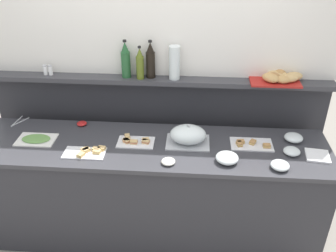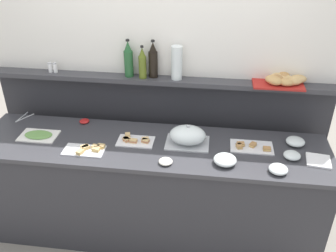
{
  "view_description": "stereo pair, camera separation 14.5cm",
  "coord_description": "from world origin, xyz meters",
  "px_view_note": "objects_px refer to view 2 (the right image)",
  "views": [
    {
      "loc": [
        0.31,
        -2.43,
        2.54
      ],
      "look_at": [
        0.12,
        0.1,
        1.06
      ],
      "focal_mm": 39.86,
      "sensor_mm": 36.0,
      "label": 1
    },
    {
      "loc": [
        0.46,
        -2.41,
        2.54
      ],
      "look_at": [
        0.12,
        0.1,
        1.06
      ],
      "focal_mm": 39.86,
      "sensor_mm": 36.0,
      "label": 2
    }
  ],
  "objects_px": {
    "wine_bottle_green": "(129,60)",
    "sandwich_platter_side": "(87,149)",
    "olive_oil_bottle": "(142,64)",
    "cold_cuts_platter": "(39,135)",
    "glass_bowl_medium": "(292,156)",
    "napkin_stack": "(318,161)",
    "pepper_shaker": "(55,68)",
    "glass_bowl_large": "(278,169)",
    "condiment_bowl_red": "(84,121)",
    "sandwich_platter_rear": "(135,140)",
    "bread_basket": "(282,80)",
    "salt_shaker": "(50,67)",
    "glass_bowl_extra": "(295,142)",
    "serving_cloche": "(188,136)",
    "serving_tongs": "(23,118)",
    "wine_bottle_dark": "(153,61)",
    "glass_bowl_small": "(225,160)",
    "condiment_bowl_cream": "(166,161)",
    "sandwich_platter_front": "(251,147)",
    "water_carafe": "(177,63)"
  },
  "relations": [
    {
      "from": "glass_bowl_small",
      "to": "wine_bottle_green",
      "type": "relative_size",
      "value": 0.53
    },
    {
      "from": "serving_tongs",
      "to": "pepper_shaker",
      "type": "height_order",
      "value": "pepper_shaker"
    },
    {
      "from": "serving_tongs",
      "to": "wine_bottle_dark",
      "type": "bearing_deg",
      "value": 9.02
    },
    {
      "from": "pepper_shaker",
      "to": "bread_basket",
      "type": "bearing_deg",
      "value": 0.04
    },
    {
      "from": "wine_bottle_green",
      "to": "pepper_shaker",
      "type": "relative_size",
      "value": 3.63
    },
    {
      "from": "sandwich_platter_rear",
      "to": "glass_bowl_extra",
      "type": "bearing_deg",
      "value": 5.78
    },
    {
      "from": "bread_basket",
      "to": "sandwich_platter_front",
      "type": "bearing_deg",
      "value": -120.19
    },
    {
      "from": "napkin_stack",
      "to": "sandwich_platter_front",
      "type": "bearing_deg",
      "value": 165.83
    },
    {
      "from": "glass_bowl_small",
      "to": "condiment_bowl_cream",
      "type": "distance_m",
      "value": 0.43
    },
    {
      "from": "glass_bowl_small",
      "to": "wine_bottle_green",
      "type": "bearing_deg",
      "value": 143.09
    },
    {
      "from": "glass_bowl_small",
      "to": "wine_bottle_dark",
      "type": "relative_size",
      "value": 0.53
    },
    {
      "from": "cold_cuts_platter",
      "to": "glass_bowl_medium",
      "type": "xyz_separation_m",
      "value": [
        2.0,
        -0.04,
        0.01
      ]
    },
    {
      "from": "glass_bowl_large",
      "to": "condiment_bowl_red",
      "type": "xyz_separation_m",
      "value": [
        -1.58,
        0.5,
        -0.01
      ]
    },
    {
      "from": "serving_cloche",
      "to": "salt_shaker",
      "type": "height_order",
      "value": "salt_shaker"
    },
    {
      "from": "olive_oil_bottle",
      "to": "water_carafe",
      "type": "bearing_deg",
      "value": 3.47
    },
    {
      "from": "sandwich_platter_side",
      "to": "serving_tongs",
      "type": "height_order",
      "value": "sandwich_platter_side"
    },
    {
      "from": "condiment_bowl_cream",
      "to": "wine_bottle_dark",
      "type": "relative_size",
      "value": 0.32
    },
    {
      "from": "sandwich_platter_rear",
      "to": "glass_bowl_large",
      "type": "bearing_deg",
      "value": -13.27
    },
    {
      "from": "glass_bowl_large",
      "to": "bread_basket",
      "type": "xyz_separation_m",
      "value": [
        0.05,
        0.67,
        0.4
      ]
    },
    {
      "from": "cold_cuts_platter",
      "to": "water_carafe",
      "type": "distance_m",
      "value": 1.27
    },
    {
      "from": "wine_bottle_dark",
      "to": "cold_cuts_platter",
      "type": "bearing_deg",
      "value": -152.74
    },
    {
      "from": "sandwich_platter_front",
      "to": "glass_bowl_medium",
      "type": "bearing_deg",
      "value": -18.97
    },
    {
      "from": "pepper_shaker",
      "to": "bread_basket",
      "type": "distance_m",
      "value": 1.9
    },
    {
      "from": "glass_bowl_medium",
      "to": "napkin_stack",
      "type": "bearing_deg",
      "value": -6.33
    },
    {
      "from": "wine_bottle_green",
      "to": "glass_bowl_extra",
      "type": "bearing_deg",
      "value": -12.12
    },
    {
      "from": "glass_bowl_small",
      "to": "napkin_stack",
      "type": "distance_m",
      "value": 0.69
    },
    {
      "from": "wine_bottle_green",
      "to": "sandwich_platter_side",
      "type": "bearing_deg",
      "value": -110.23
    },
    {
      "from": "cold_cuts_platter",
      "to": "glass_bowl_small",
      "type": "bearing_deg",
      "value": -6.74
    },
    {
      "from": "sandwich_platter_rear",
      "to": "napkin_stack",
      "type": "xyz_separation_m",
      "value": [
        1.39,
        -0.09,
        -0.0
      ]
    },
    {
      "from": "serving_cloche",
      "to": "glass_bowl_medium",
      "type": "relative_size",
      "value": 2.7
    },
    {
      "from": "sandwich_platter_side",
      "to": "pepper_shaker",
      "type": "distance_m",
      "value": 0.84
    },
    {
      "from": "glass_bowl_large",
      "to": "glass_bowl_small",
      "type": "xyz_separation_m",
      "value": [
        -0.37,
        0.05,
        0.01
      ]
    },
    {
      "from": "wine_bottle_green",
      "to": "cold_cuts_platter",
      "type": "bearing_deg",
      "value": -146.64
    },
    {
      "from": "sandwich_platter_side",
      "to": "glass_bowl_large",
      "type": "bearing_deg",
      "value": -3.24
    },
    {
      "from": "condiment_bowl_cream",
      "to": "olive_oil_bottle",
      "type": "xyz_separation_m",
      "value": [
        -0.28,
        0.65,
        0.49
      ]
    },
    {
      "from": "serving_cloche",
      "to": "olive_oil_bottle",
      "type": "height_order",
      "value": "olive_oil_bottle"
    },
    {
      "from": "condiment_bowl_red",
      "to": "olive_oil_bottle",
      "type": "relative_size",
      "value": 0.31
    },
    {
      "from": "serving_tongs",
      "to": "wine_bottle_dark",
      "type": "distance_m",
      "value": 1.27
    },
    {
      "from": "sandwich_platter_side",
      "to": "bread_basket",
      "type": "bearing_deg",
      "value": 21.88
    },
    {
      "from": "salt_shaker",
      "to": "wine_bottle_green",
      "type": "bearing_deg",
      "value": 0.52
    },
    {
      "from": "wine_bottle_green",
      "to": "salt_shaker",
      "type": "relative_size",
      "value": 3.63
    },
    {
      "from": "glass_bowl_large",
      "to": "glass_bowl_medium",
      "type": "distance_m",
      "value": 0.23
    },
    {
      "from": "cold_cuts_platter",
      "to": "pepper_shaker",
      "type": "xyz_separation_m",
      "value": [
        0.03,
        0.44,
        0.42
      ]
    },
    {
      "from": "sandwich_platter_rear",
      "to": "bread_basket",
      "type": "bearing_deg",
      "value": 20.22
    },
    {
      "from": "olive_oil_bottle",
      "to": "cold_cuts_platter",
      "type": "bearing_deg",
      "value": -152.11
    },
    {
      "from": "glass_bowl_large",
      "to": "pepper_shaker",
      "type": "xyz_separation_m",
      "value": [
        -1.85,
        0.67,
        0.4
      ]
    },
    {
      "from": "glass_bowl_small",
      "to": "bread_basket",
      "type": "height_order",
      "value": "bread_basket"
    },
    {
      "from": "sandwich_platter_rear",
      "to": "salt_shaker",
      "type": "height_order",
      "value": "salt_shaker"
    },
    {
      "from": "cold_cuts_platter",
      "to": "glass_bowl_extra",
      "type": "xyz_separation_m",
      "value": [
        2.05,
        0.15,
        0.02
      ]
    },
    {
      "from": "serving_cloche",
      "to": "pepper_shaker",
      "type": "distance_m",
      "value": 1.29
    }
  ]
}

